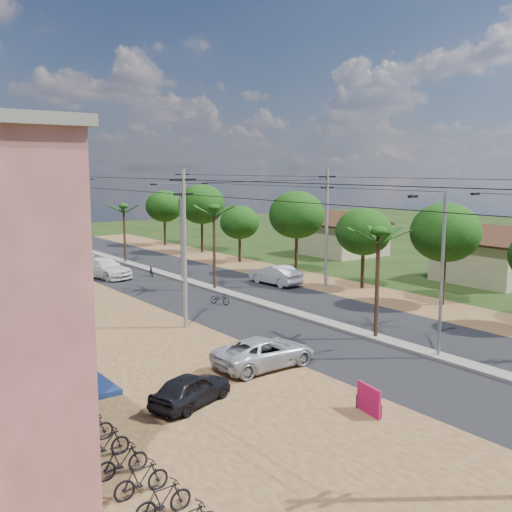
{
  "coord_description": "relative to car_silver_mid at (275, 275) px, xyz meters",
  "views": [
    {
      "loc": [
        -23.35,
        -17.12,
        9.01
      ],
      "look_at": [
        0.89,
        15.98,
        3.0
      ],
      "focal_mm": 42.0,
      "sensor_mm": 36.0,
      "label": 1
    }
  ],
  "objects": [
    {
      "name": "road",
      "position": [
        -5.0,
        -4.03,
        -0.74
      ],
      "size": [
        12.0,
        110.0,
        0.04
      ],
      "primitive_type": "cube",
      "color": "black",
      "rests_on": "ground"
    },
    {
      "name": "tree_east_d",
      "position": [
        4.4,
        -5.03,
        3.58
      ],
      "size": [
        4.2,
        4.2,
        6.13
      ],
      "color": "black",
      "rests_on": "ground"
    },
    {
      "name": "moto_rider_west_b",
      "position": [
        -6.2,
        9.04,
        -0.32
      ],
      "size": [
        0.83,
        1.53,
        0.88
      ],
      "primitive_type": "imported",
      "rotation": [
        0.0,
        0.0,
        -0.3
      ],
      "color": "black",
      "rests_on": "ground"
    },
    {
      "name": "tree_east_e",
      "position": [
        4.6,
        2.97,
        4.33
      ],
      "size": [
        4.8,
        4.8,
        7.14
      ],
      "color": "black",
      "rests_on": "ground"
    },
    {
      "name": "utility_pole_w_b",
      "position": [
        -12.0,
        -7.03,
        3.99
      ],
      "size": [
        1.6,
        0.24,
        9.0
      ],
      "color": "#605E56",
      "rests_on": "ground"
    },
    {
      "name": "car_parked_dark",
      "position": [
        -17.44,
        -17.03,
        -0.14
      ],
      "size": [
        3.97,
        2.67,
        1.25
      ],
      "primitive_type": "imported",
      "rotation": [
        0.0,
        0.0,
        1.93
      ],
      "color": "black",
      "rests_on": "ground"
    },
    {
      "name": "utility_pole_w_c",
      "position": [
        -12.0,
        14.97,
        3.99
      ],
      "size": [
        1.6,
        0.24,
        9.0
      ],
      "color": "#605E56",
      "rests_on": "ground"
    },
    {
      "name": "palm_median_near",
      "position": [
        -5.0,
        -15.03,
        4.77
      ],
      "size": [
        2.0,
        2.0,
        6.15
      ],
      "color": "black",
      "rests_on": "ground"
    },
    {
      "name": "moto_rider_west_a",
      "position": [
        -7.26,
        -3.26,
        -0.36
      ],
      "size": [
        1.06,
        1.61,
        0.8
      ],
      "primitive_type": "imported",
      "rotation": [
        0.0,
        0.0,
        0.38
      ],
      "color": "black",
      "rests_on": "ground"
    },
    {
      "name": "palm_median_mid",
      "position": [
        -5.0,
        0.97,
        5.14
      ],
      "size": [
        2.0,
        2.0,
        6.55
      ],
      "color": "black",
      "rests_on": "ground"
    },
    {
      "name": "tree_east_g",
      "position": [
        4.8,
        18.97,
        4.48
      ],
      "size": [
        5.0,
        5.0,
        7.38
      ],
      "color": "black",
      "rests_on": "ground"
    },
    {
      "name": "utility_pole_e_b",
      "position": [
        2.5,
        -3.03,
        3.99
      ],
      "size": [
        1.6,
        0.24,
        9.0
      ],
      "color": "#605E56",
      "rests_on": "ground"
    },
    {
      "name": "utility_pole_e_c",
      "position": [
        2.5,
        18.97,
        3.99
      ],
      "size": [
        1.6,
        0.24,
        9.0
      ],
      "color": "#605E56",
      "rests_on": "ground"
    },
    {
      "name": "tree_east_c",
      "position": [
        4.7,
        -12.03,
        4.1
      ],
      "size": [
        4.6,
        4.6,
        6.83
      ],
      "color": "black",
      "rests_on": "ground"
    },
    {
      "name": "roadside_sign",
      "position": [
        -12.59,
        -21.65,
        -0.2
      ],
      "size": [
        0.33,
        1.34,
        1.12
      ],
      "rotation": [
        0.0,
        0.0,
        -0.18
      ],
      "color": "#AE104C",
      "rests_on": "ground"
    },
    {
      "name": "dirt_lot_west",
      "position": [
        -20.0,
        -11.03,
        -0.74
      ],
      "size": [
        18.0,
        46.0,
        0.04
      ],
      "primitive_type": "cube",
      "color": "#56341D",
      "rests_on": "ground"
    },
    {
      "name": "house_east_near",
      "position": [
        15.0,
        -9.03,
        1.63
      ],
      "size": [
        7.6,
        7.5,
        4.6
      ],
      "color": "#9B9369",
      "rests_on": "ground"
    },
    {
      "name": "car_white_far",
      "position": [
        -9.67,
        10.72,
        0.05
      ],
      "size": [
        3.69,
        6.01,
        1.63
      ],
      "primitive_type": "imported",
      "rotation": [
        0.0,
        0.0,
        0.27
      ],
      "color": "silver",
      "rests_on": "ground"
    },
    {
      "name": "streetlight_mid",
      "position": [
        -5.0,
        5.97,
        4.02
      ],
      "size": [
        5.1,
        0.18,
        8.0
      ],
      "color": "gray",
      "rests_on": "ground"
    },
    {
      "name": "palm_median_far",
      "position": [
        -5.0,
        16.97,
        4.5
      ],
      "size": [
        2.0,
        2.0,
        5.85
      ],
      "color": "black",
      "rests_on": "ground"
    },
    {
      "name": "parked_scooter_row",
      "position": [
        -21.78,
        -19.85,
        -0.26
      ],
      "size": [
        1.67,
        9.59,
        1.0
      ],
      "color": "black",
      "rests_on": "ground"
    },
    {
      "name": "car_silver_mid",
      "position": [
        0.0,
        0.0,
        0.0
      ],
      "size": [
        1.96,
        4.74,
        1.52
      ],
      "primitive_type": "imported",
      "rotation": [
        0.0,
        0.0,
        3.22
      ],
      "color": "#ADB0B6",
      "rests_on": "ground"
    },
    {
      "name": "ground",
      "position": [
        -5.0,
        -19.03,
        -0.76
      ],
      "size": [
        160.0,
        160.0,
        0.0
      ],
      "primitive_type": "plane",
      "color": "black",
      "rests_on": "ground"
    },
    {
      "name": "tree_east_h",
      "position": [
        4.5,
        26.97,
        3.88
      ],
      "size": [
        4.4,
        4.4,
        6.52
      ],
      "color": "black",
      "rests_on": "ground"
    },
    {
      "name": "tree_east_f",
      "position": [
        4.2,
        10.97,
        3.13
      ],
      "size": [
        3.8,
        3.8,
        5.52
      ],
      "color": "black",
      "rests_on": "ground"
    },
    {
      "name": "dirt_shoulder_east",
      "position": [
        3.5,
        -4.03,
        -0.75
      ],
      "size": [
        5.0,
        90.0,
        0.03
      ],
      "primitive_type": "cube",
      "color": "#56341D",
      "rests_on": "ground"
    },
    {
      "name": "car_parked_silver",
      "position": [
        -12.5,
        -15.15,
        -0.08
      ],
      "size": [
        4.95,
        2.31,
        1.37
      ],
      "primitive_type": "imported",
      "rotation": [
        0.0,
        0.0,
        1.58
      ],
      "color": "#ADB0B6",
      "rests_on": "ground"
    },
    {
      "name": "streetlight_far",
      "position": [
        -5.0,
        30.97,
        4.02
      ],
      "size": [
        5.1,
        0.18,
        8.0
      ],
      "color": "gray",
      "rests_on": "ground"
    },
    {
      "name": "streetlight_near",
      "position": [
        -5.0,
        -19.03,
        4.02
      ],
      "size": [
        5.1,
        0.18,
        8.0
      ],
      "color": "gray",
      "rests_on": "ground"
    },
    {
      "name": "median",
      "position": [
        -5.0,
        -1.03,
        -0.67
      ],
      "size": [
        1.0,
        90.0,
        0.18
      ],
      "primitive_type": "cube",
      "color": "#605E56",
      "rests_on": "ground"
    },
    {
      "name": "house_east_far",
      "position": [
        16.0,
        8.97,
        1.63
      ],
      "size": [
        7.6,
        7.5,
        4.6
      ],
      "color": "#9B9369",
      "rests_on": "ground"
    }
  ]
}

